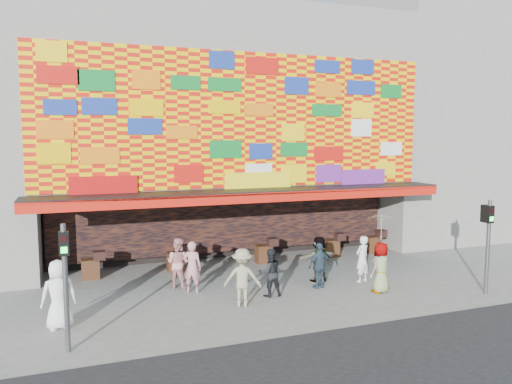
% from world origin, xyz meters
% --- Properties ---
extents(ground, '(90.00, 90.00, 0.00)m').
position_xyz_m(ground, '(0.00, 0.00, 0.00)').
color(ground, slate).
rests_on(ground, ground).
extents(shop_building, '(15.20, 9.40, 10.00)m').
position_xyz_m(shop_building, '(0.00, 8.18, 5.23)').
color(shop_building, gray).
rests_on(shop_building, ground).
extents(neighbor_right, '(11.00, 8.00, 12.00)m').
position_xyz_m(neighbor_right, '(13.00, 8.00, 6.00)').
color(neighbor_right, gray).
rests_on(neighbor_right, ground).
extents(signal_left, '(0.22, 0.20, 3.00)m').
position_xyz_m(signal_left, '(-6.20, -1.50, 1.86)').
color(signal_left, '#59595B').
rests_on(signal_left, ground).
extents(signal_right, '(0.22, 0.20, 3.00)m').
position_xyz_m(signal_right, '(6.20, -1.50, 1.86)').
color(signal_right, '#59595B').
rests_on(signal_right, ground).
extents(ped_a, '(0.97, 0.73, 1.81)m').
position_xyz_m(ped_a, '(-6.41, 0.08, 0.90)').
color(ped_a, white).
rests_on(ped_a, ground).
extents(ped_b, '(0.73, 0.65, 1.67)m').
position_xyz_m(ped_b, '(-2.50, 1.83, 0.83)').
color(ped_b, '#BC7981').
rests_on(ped_b, ground).
extents(ped_c, '(0.75, 0.59, 1.51)m').
position_xyz_m(ped_c, '(-0.31, 0.65, 0.76)').
color(ped_c, black).
rests_on(ped_c, ground).
extents(ped_d, '(1.26, 1.01, 1.71)m').
position_xyz_m(ped_d, '(-1.40, 0.09, 0.86)').
color(ped_d, gray).
rests_on(ped_d, ground).
extents(ped_e, '(0.94, 0.53, 1.51)m').
position_xyz_m(ped_e, '(1.54, 0.86, 0.75)').
color(ped_e, '#2D3F4F').
rests_on(ped_e, ground).
extents(ped_f, '(1.49, 0.62, 1.56)m').
position_xyz_m(ped_f, '(1.89, 1.60, 0.78)').
color(ped_f, gray).
rests_on(ped_f, ground).
extents(ped_g, '(0.91, 0.74, 1.62)m').
position_xyz_m(ped_g, '(3.15, -0.21, 0.81)').
color(ped_g, gray).
rests_on(ped_g, ground).
extents(ped_h, '(0.67, 0.55, 1.59)m').
position_xyz_m(ped_h, '(3.24, 1.02, 0.80)').
color(ped_h, white).
rests_on(ped_h, ground).
extents(ped_i, '(1.02, 1.00, 1.65)m').
position_xyz_m(ped_i, '(-2.82, 2.53, 0.83)').
color(ped_i, pink).
rests_on(ped_i, ground).
extents(parasol, '(1.10, 1.11, 1.77)m').
position_xyz_m(parasol, '(3.15, -0.21, 2.11)').
color(parasol, beige).
rests_on(parasol, ground).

